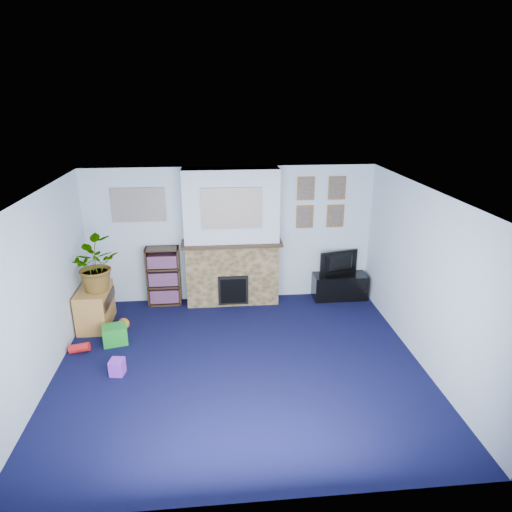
{
  "coord_description": "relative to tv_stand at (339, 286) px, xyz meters",
  "views": [
    {
      "loc": [
        -0.31,
        -5.43,
        3.57
      ],
      "look_at": [
        0.3,
        0.8,
        1.31
      ],
      "focal_mm": 32.0,
      "sensor_mm": 36.0,
      "label": 1
    }
  ],
  "objects": [
    {
      "name": "wall_front",
      "position": [
        -1.95,
        -4.28,
        0.97
      ],
      "size": [
        5.0,
        0.04,
        2.4
      ],
      "primitive_type": "cube",
      "color": "silver",
      "rests_on": "ground"
    },
    {
      "name": "wall_left",
      "position": [
        -4.45,
        -2.03,
        0.97
      ],
      "size": [
        0.04,
        4.5,
        2.4
      ],
      "primitive_type": "cube",
      "color": "silver",
      "rests_on": "ground"
    },
    {
      "name": "television",
      "position": [
        0.0,
        0.02,
        0.44
      ],
      "size": [
        0.74,
        0.26,
        0.42
      ],
      "primitive_type": "imported",
      "rotation": [
        0.0,
        0.0,
        3.38
      ],
      "color": "black",
      "rests_on": "tv_stand"
    },
    {
      "name": "portrait_tl",
      "position": [
        -0.65,
        0.2,
        1.77
      ],
      "size": [
        0.3,
        0.03,
        0.4
      ],
      "primitive_type": "cube",
      "color": "brown",
      "rests_on": "wall_back"
    },
    {
      "name": "bookshelf",
      "position": [
        -3.15,
        0.08,
        0.28
      ],
      "size": [
        0.58,
        0.28,
        1.05
      ],
      "color": "black",
      "rests_on": "ground"
    },
    {
      "name": "sideboard",
      "position": [
        -4.19,
        -0.63,
        0.12
      ],
      "size": [
        0.46,
        0.82,
        0.64
      ],
      "primitive_type": "cube",
      "color": "#AF7B38",
      "rests_on": "ground"
    },
    {
      "name": "mantel_clock",
      "position": [
        -2.04,
        -0.03,
        1.0
      ],
      "size": [
        0.1,
        0.06,
        0.14
      ],
      "primitive_type": "cube",
      "color": "gold",
      "rests_on": "chimney_breast"
    },
    {
      "name": "toy_ball",
      "position": [
        -3.73,
        -0.83,
        -0.14
      ],
      "size": [
        0.19,
        0.19,
        0.19
      ],
      "primitive_type": "sphere",
      "color": "orange",
      "rests_on": "ground"
    },
    {
      "name": "tv_stand",
      "position": [
        0.0,
        0.0,
        0.0
      ],
      "size": [
        0.96,
        0.4,
        0.46
      ],
      "primitive_type": "cube",
      "color": "black",
      "rests_on": "ground"
    },
    {
      "name": "collage_main",
      "position": [
        -1.95,
        -0.19,
        1.55
      ],
      "size": [
        1.0,
        0.03,
        0.68
      ],
      "primitive_type": "cube",
      "color": "gray",
      "rests_on": "chimney_breast"
    },
    {
      "name": "collage_left",
      "position": [
        -3.5,
        0.21,
        1.55
      ],
      "size": [
        0.9,
        0.03,
        0.58
      ],
      "primitive_type": "cube",
      "color": "gray",
      "rests_on": "wall_back"
    },
    {
      "name": "mantel_candle",
      "position": [
        -1.63,
        -0.03,
        1.01
      ],
      "size": [
        0.05,
        0.05,
        0.17
      ],
      "primitive_type": "cylinder",
      "color": "#B2BFC6",
      "rests_on": "chimney_breast"
    },
    {
      "name": "wall_back",
      "position": [
        -1.95,
        0.22,
        0.97
      ],
      "size": [
        5.0,
        0.04,
        2.4
      ],
      "primitive_type": "cube",
      "color": "silver",
      "rests_on": "ground"
    },
    {
      "name": "wall_right",
      "position": [
        0.55,
        -2.03,
        0.97
      ],
      "size": [
        0.04,
        4.5,
        2.4
      ],
      "primitive_type": "cube",
      "color": "silver",
      "rests_on": "ground"
    },
    {
      "name": "green_crate",
      "position": [
        -3.78,
        -1.25,
        -0.08
      ],
      "size": [
        0.41,
        0.36,
        0.28
      ],
      "primitive_type": "cube",
      "rotation": [
        0.0,
        0.0,
        0.23
      ],
      "color": "#198C26",
      "rests_on": "ground"
    },
    {
      "name": "portrait_tr",
      "position": [
        -0.1,
        0.2,
        1.77
      ],
      "size": [
        0.3,
        0.03,
        0.4
      ],
      "primitive_type": "cube",
      "color": "brown",
      "rests_on": "wall_back"
    },
    {
      "name": "portrait_br",
      "position": [
        -0.1,
        0.2,
        1.27
      ],
      "size": [
        0.3,
        0.03,
        0.4
      ],
      "primitive_type": "cube",
      "color": "brown",
      "rests_on": "wall_back"
    },
    {
      "name": "ceiling",
      "position": [
        -1.95,
        -2.03,
        2.17
      ],
      "size": [
        5.0,
        4.5,
        0.01
      ],
      "primitive_type": "cube",
      "color": "white",
      "rests_on": "wall_back"
    },
    {
      "name": "toy_block",
      "position": [
        -3.6,
        -2.08,
        -0.11
      ],
      "size": [
        0.21,
        0.21,
        0.22
      ],
      "primitive_type": "cube",
      "rotation": [
        0.0,
        0.0,
        -0.16
      ],
      "color": "purple",
      "rests_on": "ground"
    },
    {
      "name": "chimney_breast",
      "position": [
        -1.95,
        0.02,
        0.96
      ],
      "size": [
        1.72,
        0.5,
        2.4
      ],
      "color": "brown",
      "rests_on": "ground"
    },
    {
      "name": "floor",
      "position": [
        -1.95,
        -2.03,
        -0.23
      ],
      "size": [
        5.0,
        4.5,
        0.01
      ],
      "primitive_type": "cube",
      "color": "black",
      "rests_on": "ground"
    },
    {
      "name": "potted_plant",
      "position": [
        -4.14,
        -0.68,
        0.82
      ],
      "size": [
        0.98,
        0.98,
        0.82
      ],
      "primitive_type": "imported",
      "rotation": [
        0.0,
        0.0,
        2.35
      ],
      "color": "#26661E",
      "rests_on": "sideboard"
    },
    {
      "name": "mantel_teddy",
      "position": [
        -2.49,
        -0.03,
        0.99
      ],
      "size": [
        0.14,
        0.14,
        0.14
      ],
      "primitive_type": "sphere",
      "color": "gray",
      "rests_on": "chimney_breast"
    },
    {
      "name": "portrait_bl",
      "position": [
        -0.65,
        0.2,
        1.27
      ],
      "size": [
        0.3,
        0.03,
        0.4
      ],
      "primitive_type": "cube",
      "color": "brown",
      "rests_on": "wall_back"
    },
    {
      "name": "mantel_can",
      "position": [
        -1.19,
        -0.03,
        0.99
      ],
      "size": [
        0.05,
        0.05,
        0.11
      ],
      "primitive_type": "cylinder",
      "color": "purple",
      "rests_on": "chimney_breast"
    },
    {
      "name": "toy_tube",
      "position": [
        -4.25,
        -1.47,
        -0.15
      ],
      "size": [
        0.3,
        0.13,
        0.17
      ],
      "primitive_type": "cylinder",
      "rotation": [
        0.0,
        1.43,
        0.0
      ],
      "color": "red",
      "rests_on": "ground"
    }
  ]
}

